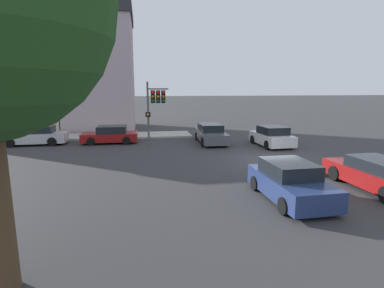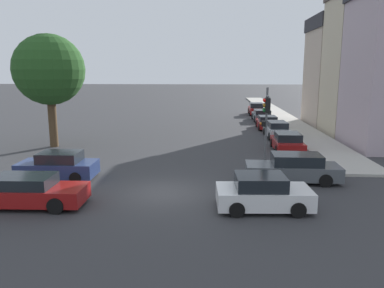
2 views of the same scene
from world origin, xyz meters
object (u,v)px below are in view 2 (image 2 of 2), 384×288
at_px(crossing_car_0, 293,168).
at_px(parked_car_1, 277,130).
at_px(crossing_car_1, 28,191).
at_px(crossing_car_2, 58,166).
at_px(parked_car_0, 287,142).
at_px(crossing_car_3, 263,193).
at_px(parked_car_4, 256,109).
at_px(street_tree, 49,70).
at_px(traffic_signal, 266,110).
at_px(parked_car_2, 267,123).
at_px(parked_car_3, 262,115).

relative_size(crossing_car_0, parked_car_1, 1.06).
distance_m(crossing_car_1, crossing_car_2, 4.16).
bearing_deg(crossing_car_2, parked_car_0, -150.78).
bearing_deg(crossing_car_1, crossing_car_3, -0.32).
height_order(crossing_car_0, parked_car_1, crossing_car_0).
relative_size(crossing_car_3, parked_car_4, 0.93).
distance_m(street_tree, traffic_signal, 16.11).
distance_m(crossing_car_0, parked_car_4, 30.66).
height_order(crossing_car_0, parked_car_4, parked_car_4).
distance_m(parked_car_1, parked_car_4, 17.40).
bearing_deg(parked_car_1, traffic_signal, 165.19).
xyz_separation_m(crossing_car_1, parked_car_4, (13.42, 34.99, 0.09)).
xyz_separation_m(traffic_signal, parked_car_1, (2.19, 8.94, -2.60)).
height_order(crossing_car_2, parked_car_1, crossing_car_2).
xyz_separation_m(street_tree, parked_car_2, (17.48, 10.05, -5.11)).
relative_size(parked_car_1, parked_car_4, 1.07).
bearing_deg(crossing_car_0, street_tree, -25.55).
relative_size(street_tree, traffic_signal, 1.80).
bearing_deg(parked_car_1, crossing_car_1, 141.84).
relative_size(street_tree, parked_car_0, 1.99).
height_order(crossing_car_3, parked_car_0, crossing_car_3).
xyz_separation_m(crossing_car_0, crossing_car_1, (-12.02, -4.36, -0.05)).
height_order(crossing_car_1, crossing_car_2, crossing_car_2).
bearing_deg(parked_car_4, street_tree, 142.83).
height_order(traffic_signal, crossing_car_3, traffic_signal).
bearing_deg(parked_car_0, crossing_car_0, 172.54).
height_order(parked_car_3, parked_car_4, parked_car_4).
distance_m(traffic_signal, parked_car_4, 26.57).
bearing_deg(parked_car_3, parked_car_1, 179.54).
relative_size(traffic_signal, crossing_car_0, 0.97).
height_order(crossing_car_0, crossing_car_1, crossing_car_0).
bearing_deg(parked_car_4, crossing_car_0, 178.59).
bearing_deg(parked_car_1, parked_car_3, -1.59).
distance_m(street_tree, crossing_car_2, 10.60).
xyz_separation_m(parked_car_2, parked_car_4, (0.23, 12.33, 0.12)).
distance_m(parked_car_0, parked_car_3, 16.73).
bearing_deg(crossing_car_2, parked_car_4, -115.22).
relative_size(street_tree, parked_car_1, 1.83).
bearing_deg(crossing_car_2, crossing_car_1, 94.39).
xyz_separation_m(crossing_car_1, parked_car_0, (13.17, 12.07, -0.02)).
distance_m(parked_car_0, parked_car_2, 10.59).
distance_m(crossing_car_2, parked_car_1, 19.20).
xyz_separation_m(parked_car_3, parked_car_4, (0.01, 6.19, 0.10)).
bearing_deg(parked_car_4, parked_car_1, -179.17).
height_order(crossing_car_1, parked_car_2, crossing_car_1).
bearing_deg(crossing_car_2, parked_car_3, -120.33).
height_order(street_tree, parked_car_4, street_tree).
bearing_deg(parked_car_1, parked_car_2, 0.29).
bearing_deg(crossing_car_0, crossing_car_3, 64.45).
distance_m(street_tree, parked_car_4, 28.97).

